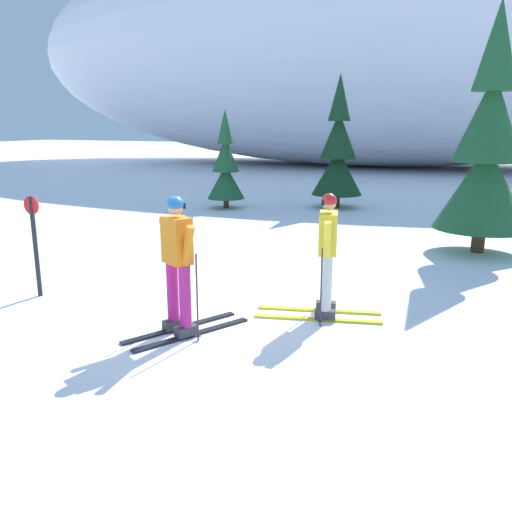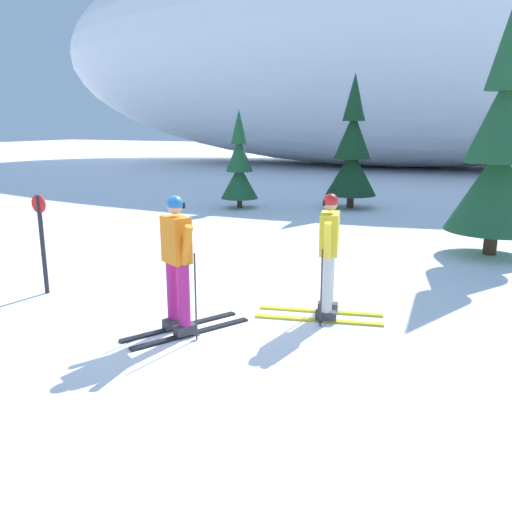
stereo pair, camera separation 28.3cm
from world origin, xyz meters
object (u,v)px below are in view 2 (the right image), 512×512
(pine_tree_far_left, at_px, (239,167))
(trail_marker_post, at_px, (42,239))
(skier_yellow_jacket, at_px, (328,254))
(pine_tree_center_left, at_px, (352,153))
(skier_orange_jacket, at_px, (178,264))
(pine_tree_center_right, at_px, (500,152))

(pine_tree_far_left, xyz_separation_m, trail_marker_post, (1.23, -9.13, -0.39))
(trail_marker_post, bearing_deg, skier_yellow_jacket, 11.22)
(skier_yellow_jacket, bearing_deg, pine_tree_center_left, 103.85)
(skier_orange_jacket, bearing_deg, trail_marker_post, 170.20)
(pine_tree_far_left, distance_m, pine_tree_center_right, 8.20)
(skier_yellow_jacket, distance_m, pine_tree_far_left, 9.98)
(pine_tree_center_left, bearing_deg, pine_tree_far_left, -155.00)
(skier_orange_jacket, relative_size, pine_tree_center_left, 0.43)
(pine_tree_center_right, bearing_deg, trail_marker_post, -136.95)
(pine_tree_far_left, xyz_separation_m, pine_tree_center_right, (7.47, -3.30, 0.80))
(skier_orange_jacket, height_order, pine_tree_center_right, pine_tree_center_right)
(skier_yellow_jacket, relative_size, pine_tree_far_left, 0.60)
(skier_orange_jacket, xyz_separation_m, pine_tree_center_right, (3.41, 6.32, 1.15))
(pine_tree_far_left, bearing_deg, skier_orange_jacket, -67.13)
(pine_tree_far_left, height_order, pine_tree_center_left, pine_tree_center_left)
(skier_yellow_jacket, relative_size, pine_tree_center_left, 0.44)
(skier_orange_jacket, bearing_deg, skier_yellow_jacket, 41.53)
(pine_tree_center_left, bearing_deg, skier_yellow_jacket, -76.15)
(skier_orange_jacket, xyz_separation_m, pine_tree_center_left, (-0.87, 11.10, 0.79))
(skier_yellow_jacket, relative_size, skier_orange_jacket, 1.02)
(skier_orange_jacket, height_order, pine_tree_far_left, pine_tree_far_left)
(skier_orange_jacket, bearing_deg, pine_tree_center_left, 94.50)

